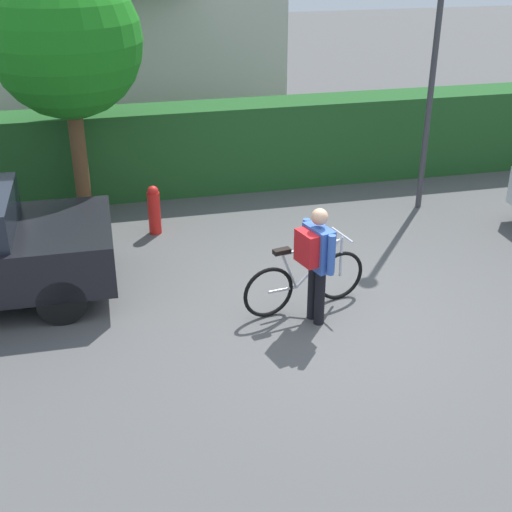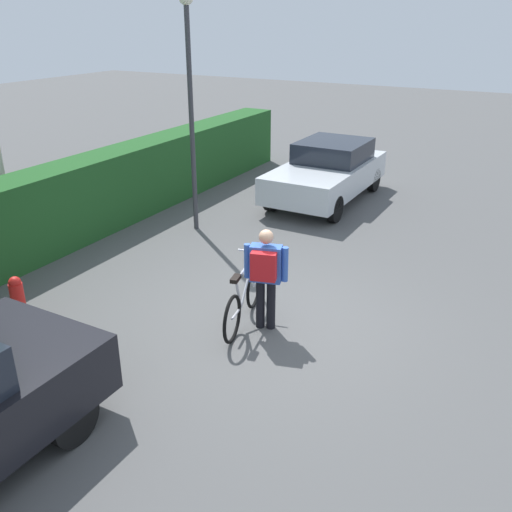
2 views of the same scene
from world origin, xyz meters
name	(u,v)px [view 2 (image 2 of 2)]	position (x,y,z in m)	size (l,w,h in m)	color
ground_plane	(274,324)	(0.00, 0.00, 0.00)	(60.00, 60.00, 0.00)	#515151
hedge_row	(27,219)	(0.00, 5.11, 0.79)	(17.91, 0.90, 1.57)	#205222
parked_car_far	(328,171)	(6.07, 1.61, 0.72)	(3.99, 1.80, 1.41)	silver
bicycle	(244,299)	(-0.17, 0.42, 0.39)	(1.73, 0.57, 0.96)	black
person_rider	(265,271)	(-0.16, 0.06, 0.92)	(0.44, 0.61, 1.54)	black
street_lamp	(190,85)	(2.81, 3.30, 2.98)	(0.28, 0.28, 4.68)	#38383D
fire_hydrant	(18,301)	(-1.84, 3.25, 0.41)	(0.20, 0.20, 0.81)	red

